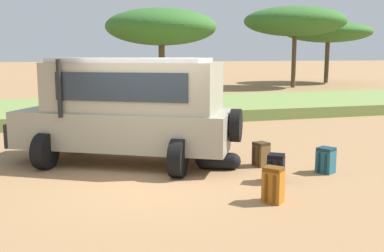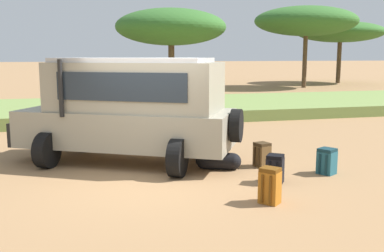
% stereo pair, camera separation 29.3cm
% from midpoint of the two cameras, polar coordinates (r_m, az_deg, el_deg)
% --- Properties ---
extents(ground_plane, '(320.00, 320.00, 0.00)m').
position_cam_midpoint_polar(ground_plane, '(9.16, -6.39, -6.90)').
color(ground_plane, '#9E754C').
extents(grass_bank, '(120.00, 7.00, 0.44)m').
position_cam_midpoint_polar(grass_bank, '(19.28, -11.92, 2.03)').
color(grass_bank, olive).
rests_on(grass_bank, ground_plane).
extents(safari_vehicle, '(5.31, 4.04, 2.44)m').
position_cam_midpoint_polar(safari_vehicle, '(10.49, -8.79, 2.29)').
color(safari_vehicle, gray).
rests_on(safari_vehicle, ground_plane).
extents(backpack_beside_front_wheel, '(0.45, 0.48, 0.57)m').
position_cam_midpoint_polar(backpack_beside_front_wheel, '(9.07, 9.70, -5.34)').
color(backpack_beside_front_wheel, black).
rests_on(backpack_beside_front_wheel, ground_plane).
extents(backpack_cluster_center, '(0.44, 0.43, 0.62)m').
position_cam_midpoint_polar(backpack_cluster_center, '(7.84, 9.25, -7.44)').
color(backpack_cluster_center, '#B26619').
rests_on(backpack_cluster_center, ground_plane).
extents(backpack_near_rear_wheel, '(0.44, 0.39, 0.55)m').
position_cam_midpoint_polar(backpack_near_rear_wheel, '(10.32, 8.01, -3.59)').
color(backpack_near_rear_wheel, brown).
rests_on(backpack_near_rear_wheel, ground_plane).
extents(backpack_outermost, '(0.48, 0.44, 0.55)m').
position_cam_midpoint_polar(backpack_outermost, '(10.02, 15.85, -4.23)').
color(backpack_outermost, '#235B6B').
rests_on(backpack_outermost, ground_plane).
extents(duffel_bag_low_black_case, '(0.96, 0.59, 0.47)m').
position_cam_midpoint_polar(duffel_bag_low_black_case, '(9.97, 2.50, -4.44)').
color(duffel_bag_low_black_case, black).
rests_on(duffel_bag_low_black_case, ground_plane).
extents(acacia_tree_left_mid, '(7.37, 6.51, 5.54)m').
position_cam_midpoint_polar(acacia_tree_left_mid, '(30.42, -4.19, 12.42)').
color(acacia_tree_left_mid, brown).
rests_on(acacia_tree_left_mid, ground_plane).
extents(acacia_tree_centre_back, '(7.94, 6.84, 6.12)m').
position_cam_midpoint_polar(acacia_tree_centre_back, '(35.80, 12.73, 12.82)').
color(acacia_tree_centre_back, brown).
rests_on(acacia_tree_centre_back, ground_plane).
extents(acacia_tree_right_mid, '(7.79, 7.22, 5.39)m').
position_cam_midpoint_polar(acacia_tree_right_mid, '(42.52, 16.71, 11.32)').
color(acacia_tree_right_mid, brown).
rests_on(acacia_tree_right_mid, ground_plane).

